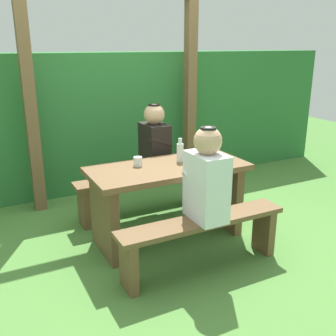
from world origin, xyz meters
TOP-DOWN VIEW (x-y plane):
  - ground_plane at (0.00, 0.00)m, footprint 12.00×12.00m
  - hedge_backdrop at (0.00, 1.76)m, footprint 6.40×0.61m
  - pergola_post_left at (-0.93, 1.23)m, footprint 0.12×0.12m
  - pergola_post_right at (0.93, 1.23)m, footprint 0.12×0.12m
  - picnic_table at (0.00, 0.00)m, footprint 1.40×0.64m
  - bench_near at (0.00, -0.59)m, footprint 1.40×0.24m
  - bench_far at (0.00, 0.59)m, footprint 1.40×0.24m
  - person_white_shirt at (0.02, -0.59)m, footprint 0.25×0.35m
  - person_black_coat at (0.15, 0.59)m, footprint 0.25×0.35m
  - drinking_glass at (-0.24, 0.12)m, footprint 0.08×0.08m
  - bottle_left at (0.16, 0.07)m, footprint 0.06×0.06m
  - cell_phone at (0.16, -0.08)m, footprint 0.12×0.16m

SIDE VIEW (x-z plane):
  - ground_plane at x=0.00m, z-range 0.00..0.00m
  - bench_near at x=0.00m, z-range 0.10..0.53m
  - bench_far at x=0.00m, z-range 0.10..0.53m
  - picnic_table at x=0.00m, z-range 0.13..0.83m
  - cell_phone at x=0.16m, z-range 0.70..0.71m
  - drinking_glass at x=-0.24m, z-range 0.70..0.78m
  - person_white_shirt at x=0.02m, z-range 0.41..1.13m
  - person_black_coat at x=0.15m, z-range 0.41..1.13m
  - bottle_left at x=0.16m, z-range 0.68..0.90m
  - hedge_backdrop at x=0.00m, z-range 0.00..1.63m
  - pergola_post_left at x=-0.93m, z-range 0.00..2.21m
  - pergola_post_right at x=0.93m, z-range 0.00..2.21m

